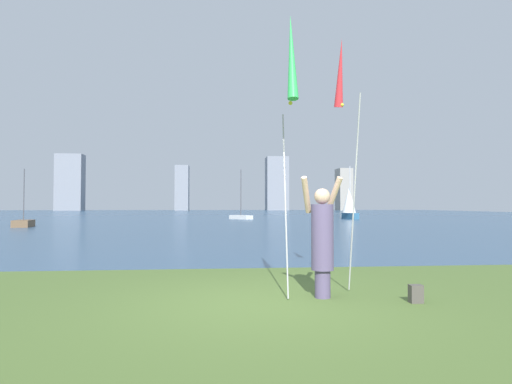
% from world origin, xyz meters
% --- Properties ---
extents(ground, '(120.00, 138.00, 0.12)m').
position_xyz_m(ground, '(0.00, 50.95, -0.06)').
color(ground, '#4C662D').
extents(person, '(0.69, 0.51, 1.88)m').
position_xyz_m(person, '(0.99, 0.27, 0.92)').
color(person, '#594C72').
rests_on(person, ground).
extents(kite_flag_left, '(0.16, 1.02, 4.24)m').
position_xyz_m(kite_flag_left, '(0.43, -0.16, 3.48)').
color(kite_flag_left, '#B2B2B7').
rests_on(kite_flag_left, ground).
extents(kite_flag_right, '(0.16, 1.27, 4.34)m').
position_xyz_m(kite_flag_right, '(1.54, 1.10, 3.65)').
color(kite_flag_right, '#B2B2B7').
rests_on(kite_flag_right, ground).
extents(bag, '(0.18, 0.13, 0.26)m').
position_xyz_m(bag, '(2.26, -0.21, 0.13)').
color(bag, '#4C4742').
rests_on(bag, ground).
extents(sailboat_0, '(2.35, 2.82, 5.07)m').
position_xyz_m(sailboat_0, '(1.96, 37.93, 0.28)').
color(sailboat_0, silver).
rests_on(sailboat_0, ground).
extents(sailboat_1, '(1.30, 2.15, 3.81)m').
position_xyz_m(sailboat_1, '(-13.13, 23.35, 0.25)').
color(sailboat_1, brown).
rests_on(sailboat_1, ground).
extents(sailboat_5, '(1.61, 2.85, 5.50)m').
position_xyz_m(sailboat_5, '(13.28, 37.84, 1.71)').
color(sailboat_5, '#2D6084').
rests_on(sailboat_5, ground).
extents(skyline_tower_0, '(6.69, 4.05, 14.58)m').
position_xyz_m(skyline_tower_0, '(-38.06, 109.81, 7.29)').
color(skyline_tower_0, gray).
rests_on(skyline_tower_0, ground).
extents(skyline_tower_1, '(3.56, 5.01, 11.97)m').
position_xyz_m(skyline_tower_1, '(-9.45, 111.07, 5.98)').
color(skyline_tower_1, gray).
rests_on(skyline_tower_1, ground).
extents(skyline_tower_2, '(5.85, 5.74, 14.51)m').
position_xyz_m(skyline_tower_2, '(16.11, 111.09, 7.25)').
color(skyline_tower_2, gray).
rests_on(skyline_tower_2, ground).
extents(skyline_tower_3, '(3.61, 5.34, 11.36)m').
position_xyz_m(skyline_tower_3, '(34.40, 109.47, 5.68)').
color(skyline_tower_3, gray).
rests_on(skyline_tower_3, ground).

